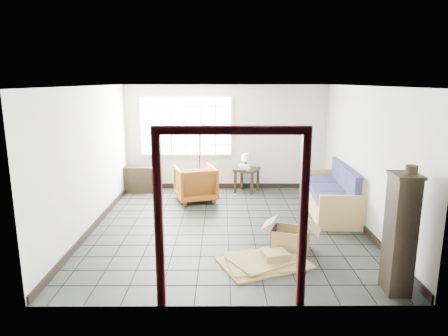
{
  "coord_description": "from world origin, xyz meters",
  "views": [
    {
      "loc": [
        -0.1,
        -7.14,
        2.69
      ],
      "look_at": [
        -0.07,
        0.3,
        1.06
      ],
      "focal_mm": 32.0,
      "sensor_mm": 36.0,
      "label": 1
    }
  ],
  "objects_px": {
    "armchair": "(195,182)",
    "futon_sofa": "(334,195)",
    "tall_shelf": "(400,233)",
    "side_table": "(247,172)"
  },
  "relations": [
    {
      "from": "side_table",
      "to": "tall_shelf",
      "type": "bearing_deg",
      "value": -71.06
    },
    {
      "from": "futon_sofa",
      "to": "side_table",
      "type": "distance_m",
      "value": 2.34
    },
    {
      "from": "armchair",
      "to": "tall_shelf",
      "type": "relative_size",
      "value": 0.56
    },
    {
      "from": "futon_sofa",
      "to": "tall_shelf",
      "type": "height_order",
      "value": "tall_shelf"
    },
    {
      "from": "armchair",
      "to": "side_table",
      "type": "xyz_separation_m",
      "value": [
        1.21,
        0.74,
        0.05
      ]
    },
    {
      "from": "tall_shelf",
      "to": "futon_sofa",
      "type": "bearing_deg",
      "value": 90.62
    },
    {
      "from": "armchair",
      "to": "tall_shelf",
      "type": "height_order",
      "value": "tall_shelf"
    },
    {
      "from": "futon_sofa",
      "to": "armchair",
      "type": "xyz_separation_m",
      "value": [
        -2.93,
        0.85,
        0.08
      ]
    },
    {
      "from": "armchair",
      "to": "tall_shelf",
      "type": "distance_m",
      "value": 4.98
    },
    {
      "from": "armchair",
      "to": "futon_sofa",
      "type": "bearing_deg",
      "value": 146.77
    }
  ]
}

